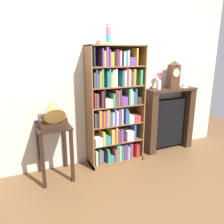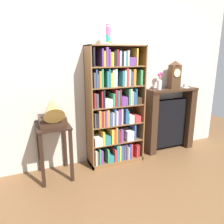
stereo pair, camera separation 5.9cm
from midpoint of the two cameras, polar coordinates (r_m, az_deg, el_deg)
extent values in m
cube|color=brown|center=(3.59, 2.05, -13.40)|extent=(7.27, 6.40, 0.02)
cube|color=beige|center=(3.50, 0.87, 8.61)|extent=(4.27, 0.08, 2.62)
cube|color=brown|center=(3.21, -5.47, 0.67)|extent=(0.02, 0.34, 1.82)
cube|color=brown|center=(3.54, 7.62, 1.99)|extent=(0.02, 0.34, 1.82)
cube|color=brown|center=(3.50, 0.28, 1.97)|extent=(0.86, 0.01, 1.82)
cube|color=brown|center=(3.26, 1.50, 16.90)|extent=(0.86, 0.34, 0.02)
cube|color=brown|center=(3.66, 1.31, -12.08)|extent=(0.86, 0.34, 0.06)
cube|color=#B2A893|center=(3.44, -4.13, -11.30)|extent=(0.03, 0.24, 0.23)
cube|color=#424247|center=(3.48, -3.75, -11.20)|extent=(0.02, 0.28, 0.21)
cube|color=#388E56|center=(3.47, -3.27, -10.91)|extent=(0.02, 0.27, 0.24)
cube|color=#663884|center=(3.48, -2.69, -11.12)|extent=(0.03, 0.25, 0.22)
cube|color=#388E56|center=(3.53, -1.22, -10.70)|extent=(0.03, 0.29, 0.22)
cube|color=teal|center=(3.54, -0.16, -11.61)|extent=(0.08, 0.21, 0.11)
cube|color=#C63338|center=(3.57, 0.67, -10.57)|extent=(0.03, 0.27, 0.20)
cube|color=teal|center=(3.57, 1.24, -10.07)|extent=(0.04, 0.27, 0.25)
cube|color=gold|center=(3.57, 1.94, -10.13)|extent=(0.03, 0.24, 0.24)
cube|color=#2D519E|center=(3.60, 2.39, -9.98)|extent=(0.04, 0.27, 0.24)
cube|color=#424247|center=(3.61, 3.05, -9.89)|extent=(0.03, 0.26, 0.24)
cube|color=#663884|center=(3.64, 3.51, -9.69)|extent=(0.03, 0.28, 0.24)
cube|color=#B2A893|center=(3.64, 4.09, -10.00)|extent=(0.02, 0.24, 0.20)
cube|color=#2D519E|center=(3.64, 4.55, -9.73)|extent=(0.02, 0.23, 0.24)
cube|color=#C63338|center=(3.67, 4.79, -9.50)|extent=(0.02, 0.27, 0.24)
cube|color=#C63338|center=(3.72, 6.06, -9.52)|extent=(0.02, 0.28, 0.20)
cube|color=maroon|center=(3.73, 6.44, -9.34)|extent=(0.03, 0.28, 0.21)
cube|color=brown|center=(3.53, 1.34, -7.33)|extent=(0.82, 0.32, 0.02)
cube|color=white|center=(3.36, -3.61, -7.21)|extent=(0.11, 0.26, 0.13)
cube|color=gold|center=(3.36, -2.20, -6.49)|extent=(0.03, 0.23, 0.20)
cube|color=teal|center=(3.38, -1.09, -7.00)|extent=(0.09, 0.21, 0.13)
cube|color=gold|center=(3.42, -0.09, -5.90)|extent=(0.04, 0.28, 0.22)
cube|color=#C63338|center=(3.43, 0.48, -5.78)|extent=(0.03, 0.27, 0.22)
cube|color=gold|center=(3.42, 1.06, -5.61)|extent=(0.02, 0.23, 0.25)
cube|color=#424247|center=(3.46, 1.32, -5.64)|extent=(0.02, 0.28, 0.22)
cube|color=maroon|center=(3.47, 1.72, -5.84)|extent=(0.02, 0.27, 0.19)
cube|color=#663884|center=(3.47, 2.33, -5.70)|extent=(0.04, 0.25, 0.21)
cube|color=white|center=(3.52, 4.66, -5.84)|extent=(0.12, 0.21, 0.16)
cube|color=#2D519E|center=(3.57, 5.62, -4.87)|extent=(0.03, 0.26, 0.24)
cube|color=brown|center=(3.43, 1.37, -2.85)|extent=(0.82, 0.32, 0.02)
cube|color=#424247|center=(3.25, -4.56, -1.78)|extent=(0.02, 0.29, 0.21)
cube|color=black|center=(3.25, -3.95, -1.78)|extent=(0.04, 0.28, 0.21)
cube|color=orange|center=(3.26, -3.31, -1.36)|extent=(0.03, 0.28, 0.25)
cube|color=maroon|center=(3.25, -2.63, -1.54)|extent=(0.03, 0.24, 0.23)
cube|color=orange|center=(3.29, -2.34, -1.32)|extent=(0.02, 0.30, 0.24)
cube|color=#663884|center=(3.28, -1.79, -1.32)|extent=(0.03, 0.26, 0.24)
cube|color=orange|center=(3.30, -1.26, -1.15)|extent=(0.04, 0.28, 0.25)
cube|color=#2D519E|center=(3.33, -0.59, -1.48)|extent=(0.03, 0.29, 0.19)
cube|color=#B2A893|center=(3.34, -0.02, -1.34)|extent=(0.03, 0.29, 0.20)
cube|color=#2D519E|center=(3.32, 0.65, -0.99)|extent=(0.02, 0.23, 0.25)
cube|color=white|center=(3.35, 1.02, -1.16)|extent=(0.03, 0.27, 0.22)
cube|color=#663884|center=(3.35, 1.79, -1.02)|extent=(0.04, 0.23, 0.23)
cube|color=#B2A893|center=(3.38, 2.28, -0.81)|extent=(0.03, 0.27, 0.24)
cube|color=#2D519E|center=(3.41, 3.48, -0.75)|extent=(0.03, 0.25, 0.23)
cube|color=teal|center=(3.44, 3.78, -0.90)|extent=(0.02, 0.29, 0.20)
cube|color=white|center=(3.46, 4.79, -1.49)|extent=(0.08, 0.25, 0.12)
cube|color=#C63338|center=(3.51, 6.41, -1.50)|extent=(0.10, 0.23, 0.10)
cube|color=brown|center=(3.35, 1.40, 1.87)|extent=(0.82, 0.32, 0.02)
cube|color=maroon|center=(3.18, -4.67, 3.27)|extent=(0.02, 0.29, 0.22)
cube|color=#424247|center=(3.16, -3.92, 3.13)|extent=(0.03, 0.24, 0.21)
cube|color=maroon|center=(3.19, -2.70, 3.56)|extent=(0.02, 0.25, 0.24)
cube|color=black|center=(3.20, -2.21, 3.73)|extent=(0.02, 0.25, 0.25)
cube|color=white|center=(3.22, -0.93, 2.58)|extent=(0.11, 0.23, 0.12)
cube|color=#388E56|center=(3.25, 0.32, 3.37)|extent=(0.03, 0.24, 0.19)
cube|color=maroon|center=(3.28, 0.81, 3.93)|extent=(0.03, 0.28, 0.24)
cube|color=teal|center=(3.30, 1.34, 3.91)|extent=(0.03, 0.30, 0.23)
cube|color=maroon|center=(3.29, 1.97, 4.02)|extent=(0.02, 0.25, 0.25)
cube|color=#663884|center=(3.33, 3.00, 3.12)|extent=(0.10, 0.25, 0.13)
cube|color=#388E56|center=(3.37, 4.14, 4.18)|extent=(0.03, 0.28, 0.24)
cube|color=white|center=(3.38, 4.55, 4.24)|extent=(0.02, 0.28, 0.24)
cube|color=#B2A893|center=(3.39, 4.98, 3.96)|extent=(0.02, 0.27, 0.21)
cube|color=#2D519E|center=(3.42, 5.40, 3.89)|extent=(0.03, 0.29, 0.19)
cube|color=teal|center=(3.42, 5.83, 4.32)|extent=(0.02, 0.29, 0.24)
cube|color=#382316|center=(3.45, 6.67, 3.22)|extent=(0.08, 0.26, 0.10)
cube|color=brown|center=(3.29, 1.43, 6.78)|extent=(0.82, 0.32, 0.02)
cube|color=#424247|center=(3.13, -4.74, 8.40)|extent=(0.03, 0.30, 0.21)
cube|color=#2D519E|center=(3.12, -4.09, 8.77)|extent=(0.02, 0.25, 0.25)
cube|color=#424247|center=(3.12, -3.65, 8.22)|extent=(0.02, 0.23, 0.19)
cube|color=orange|center=(3.16, -3.31, 8.64)|extent=(0.03, 0.30, 0.23)
cube|color=#388E56|center=(3.15, -2.64, 8.88)|extent=(0.02, 0.26, 0.25)
cube|color=teal|center=(3.20, -1.40, 8.70)|extent=(0.03, 0.30, 0.22)
cube|color=teal|center=(3.18, -0.80, 8.94)|extent=(0.02, 0.25, 0.25)
cube|color=gold|center=(3.19, -0.23, 8.47)|extent=(0.03, 0.23, 0.20)
cube|color=white|center=(3.22, 0.23, 8.85)|extent=(0.04, 0.27, 0.23)
cube|color=white|center=(3.24, 0.73, 9.02)|extent=(0.02, 0.29, 0.25)
cube|color=teal|center=(3.26, 2.67, 8.78)|extent=(0.03, 0.24, 0.22)
cube|color=white|center=(3.29, 3.10, 8.88)|extent=(0.03, 0.27, 0.22)
cube|color=#C63338|center=(3.29, 3.70, 9.13)|extent=(0.03, 0.25, 0.25)
cube|color=#B2A893|center=(3.31, 4.24, 9.02)|extent=(0.03, 0.26, 0.24)
cube|color=#424247|center=(3.33, 4.90, 8.77)|extent=(0.04, 0.25, 0.21)
cube|color=orange|center=(3.36, 5.39, 9.10)|extent=(0.04, 0.29, 0.24)
cube|color=#388E56|center=(3.40, 7.29, 8.99)|extent=(0.03, 0.23, 0.23)
cube|color=brown|center=(3.26, 1.46, 11.81)|extent=(0.82, 0.32, 0.02)
cube|color=black|center=(3.09, -4.81, 14.10)|extent=(0.02, 0.25, 0.25)
cube|color=#663884|center=(3.14, -2.66, 13.99)|extent=(0.02, 0.27, 0.24)
cube|color=gold|center=(3.14, -2.09, 13.71)|extent=(0.03, 0.25, 0.21)
cube|color=#663884|center=(3.17, -1.56, 14.18)|extent=(0.03, 0.29, 0.25)
cube|color=#663884|center=(3.17, -0.84, 13.91)|extent=(0.02, 0.25, 0.22)
cube|color=orange|center=(3.19, -0.60, 13.65)|extent=(0.02, 0.28, 0.19)
cube|color=gold|center=(3.18, -0.06, 13.62)|extent=(0.03, 0.26, 0.19)
cube|color=black|center=(3.21, 0.55, 13.79)|extent=(0.04, 0.27, 0.21)
cube|color=maroon|center=(3.22, 1.08, 13.94)|extent=(0.02, 0.28, 0.23)
cube|color=#663884|center=(3.22, 1.60, 13.63)|extent=(0.02, 0.25, 0.19)
cube|color=white|center=(3.22, 2.00, 13.79)|extent=(0.02, 0.23, 0.21)
cube|color=black|center=(3.24, 2.44, 13.63)|extent=(0.04, 0.24, 0.19)
cube|color=white|center=(3.27, 2.89, 13.71)|extent=(0.03, 0.28, 0.20)
cube|color=teal|center=(3.26, 3.55, 13.71)|extent=(0.03, 0.23, 0.20)
cube|color=#B2A893|center=(3.29, 3.84, 13.86)|extent=(0.03, 0.28, 0.22)
cube|color=#663884|center=(3.30, 5.22, 12.99)|extent=(0.10, 0.21, 0.12)
cube|color=gold|center=(3.35, 6.12, 14.05)|extent=(0.02, 0.26, 0.24)
cylinder|color=white|center=(3.19, -0.33, 18.03)|extent=(0.08, 0.08, 0.10)
cylinder|color=orange|center=(3.19, -0.29, 18.37)|extent=(0.08, 0.08, 0.10)
cylinder|color=#28B2B7|center=(3.19, -0.31, 18.70)|extent=(0.08, 0.08, 0.10)
cylinder|color=white|center=(3.19, -0.31, 19.03)|extent=(0.08, 0.08, 0.10)
cylinder|color=orange|center=(3.20, -0.29, 19.36)|extent=(0.08, 0.08, 0.10)
cylinder|color=green|center=(3.20, -0.31, 19.69)|extent=(0.08, 0.08, 0.10)
cylinder|color=pink|center=(3.20, -0.30, 20.03)|extent=(0.08, 0.08, 0.10)
cylinder|color=pink|center=(3.20, -0.31, 20.36)|extent=(0.08, 0.08, 0.10)
cylinder|color=white|center=(3.20, -0.32, 20.69)|extent=(0.08, 0.08, 0.10)
cylinder|color=pink|center=(3.20, -0.31, 21.02)|extent=(0.08, 0.08, 0.10)
cube|color=black|center=(3.06, -14.68, -3.42)|extent=(0.44, 0.51, 0.02)
cube|color=black|center=(2.99, -17.17, -12.10)|extent=(0.04, 0.04, 0.75)
cube|color=black|center=(3.03, -9.98, -11.17)|extent=(0.04, 0.04, 0.75)
cube|color=black|center=(3.39, -17.98, -8.79)|extent=(0.04, 0.04, 0.75)
cube|color=black|center=(3.43, -11.68, -8.04)|extent=(0.04, 0.04, 0.75)
cube|color=#382316|center=(3.04, -14.77, -2.12)|extent=(0.34, 0.34, 0.12)
cylinder|color=black|center=(3.02, -14.86, -0.89)|extent=(0.29, 0.29, 0.01)
cylinder|color=#B79347|center=(2.97, -14.75, -0.70)|extent=(0.03, 0.03, 0.06)
cone|color=#B79347|center=(2.87, -14.68, 1.14)|extent=(0.26, 0.40, 0.39)
cube|color=#382316|center=(3.90, 15.86, 5.62)|extent=(0.91, 0.27, 0.04)
cube|color=#382316|center=(3.81, 10.54, -2.98)|extent=(0.12, 0.24, 1.08)
cube|color=#382316|center=(4.28, 19.50, -1.57)|extent=(0.12, 0.24, 1.08)
cube|color=black|center=(4.08, 14.89, -2.80)|extent=(0.63, 0.13, 0.86)
cube|color=#472D1C|center=(3.89, 16.36, 8.78)|extent=(0.18, 0.12, 0.39)
pyramid|color=#472D1C|center=(3.87, 16.62, 12.20)|extent=(0.18, 0.12, 0.07)
cylinder|color=silver|center=(3.83, 17.04, 9.70)|extent=(0.13, 0.01, 0.13)
torus|color=#B79347|center=(3.83, 17.07, 9.70)|extent=(0.14, 0.01, 0.14)
cylinder|color=silver|center=(3.73, 12.64, 6.92)|extent=(0.08, 0.08, 0.16)
cylinder|color=#4C753D|center=(3.74, 12.67, 7.74)|extent=(0.00, 0.05, 0.23)
sphere|color=#EA4275|center=(3.75, 12.59, 9.51)|extent=(0.05, 0.05, 0.05)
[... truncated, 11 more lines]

